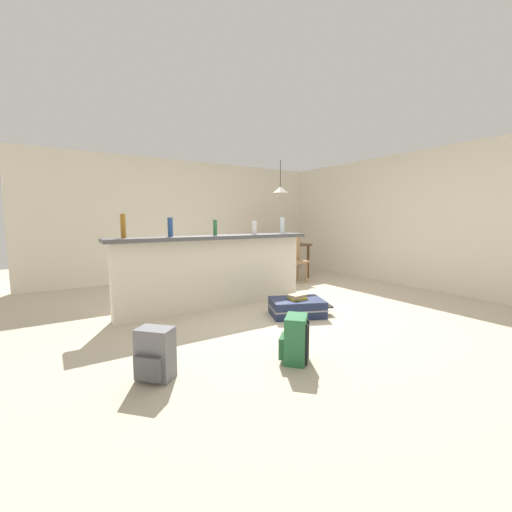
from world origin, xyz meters
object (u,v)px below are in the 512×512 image
(bottle_green, at_px, (215,227))
(bottle_white, at_px, (254,228))
(dining_chair_near_partition, at_px, (293,257))
(bottle_blue, at_px, (170,227))
(bottle_clear, at_px, (282,225))
(backpack_green, at_px, (295,340))
(dining_chair_far_side, at_px, (271,252))
(backpack_grey, at_px, (155,355))
(book_stack, at_px, (297,297))
(dining_table, at_px, (281,248))
(bottle_amber, at_px, (123,226))
(suitcase_flat_navy, at_px, (297,307))
(pendant_lamp, at_px, (280,190))

(bottle_green, bearing_deg, bottle_white, -8.53)
(dining_chair_near_partition, bearing_deg, bottle_blue, -163.25)
(bottle_green, relative_size, bottle_clear, 0.84)
(bottle_green, distance_m, backpack_green, 2.32)
(bottle_blue, xyz_separation_m, bottle_white, (1.27, -0.09, -0.02))
(bottle_blue, distance_m, dining_chair_far_side, 3.55)
(bottle_clear, height_order, backpack_grey, bottle_clear)
(bottle_green, height_order, book_stack, bottle_green)
(backpack_green, bearing_deg, book_stack, 49.55)
(dining_table, bearing_deg, book_stack, -122.19)
(bottle_amber, bearing_deg, bottle_clear, -0.14)
(bottle_blue, height_order, backpack_grey, bottle_blue)
(dining_table, distance_m, backpack_grey, 4.76)
(suitcase_flat_navy, distance_m, book_stack, 0.14)
(pendant_lamp, xyz_separation_m, backpack_grey, (-3.56, -3.13, -1.68))
(bottle_amber, bearing_deg, dining_table, 21.51)
(bottle_amber, relative_size, bottle_green, 1.34)
(bottle_green, relative_size, book_stack, 0.88)
(bottle_green, distance_m, pendant_lamp, 2.67)
(dining_chair_near_partition, bearing_deg, bottle_clear, -137.67)
(dining_chair_near_partition, bearing_deg, suitcase_flat_navy, -127.71)
(dining_table, distance_m, backpack_green, 4.23)
(bottle_amber, height_order, dining_table, bottle_amber)
(bottle_amber, height_order, backpack_grey, bottle_amber)
(dining_table, bearing_deg, dining_chair_far_side, 78.31)
(bottle_green, xyz_separation_m, dining_chair_near_partition, (2.13, 0.83, -0.64))
(suitcase_flat_navy, bearing_deg, dining_chair_near_partition, 52.29)
(bottle_green, bearing_deg, bottle_blue, -179.53)
(dining_chair_far_side, xyz_separation_m, pendant_lamp, (-0.11, -0.48, 1.37))
(dining_table, relative_size, dining_chair_near_partition, 1.18)
(dining_chair_near_partition, height_order, dining_chair_far_side, same)
(bottle_blue, relative_size, dining_chair_near_partition, 0.27)
(bottle_white, relative_size, bottle_clear, 0.78)
(dining_chair_near_partition, bearing_deg, bottle_green, -158.61)
(dining_chair_far_side, relative_size, backpack_grey, 2.21)
(bottle_green, bearing_deg, bottle_clear, -0.58)
(bottle_blue, xyz_separation_m, dining_chair_far_side, (2.95, 1.86, -0.65))
(bottle_blue, bearing_deg, bottle_clear, -0.21)
(dining_chair_far_side, bearing_deg, pendant_lamp, -102.95)
(pendant_lamp, bearing_deg, bottle_clear, -125.38)
(bottle_blue, relative_size, backpack_green, 0.60)
(bottle_clear, distance_m, dining_chair_near_partition, 1.42)
(bottle_white, distance_m, dining_chair_far_side, 2.65)
(dining_chair_near_partition, xyz_separation_m, backpack_grey, (-3.51, -2.60, -0.31))
(bottle_clear, xyz_separation_m, dining_chair_far_side, (1.09, 1.86, -0.66))
(bottle_white, xyz_separation_m, book_stack, (0.08, -0.94, -0.89))
(pendant_lamp, bearing_deg, backpack_grey, -138.70)
(bottle_green, relative_size, backpack_grey, 0.53)
(dining_chair_near_partition, distance_m, suitcase_flat_navy, 2.38)
(dining_chair_near_partition, xyz_separation_m, suitcase_flat_navy, (-1.43, -1.85, -0.41))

